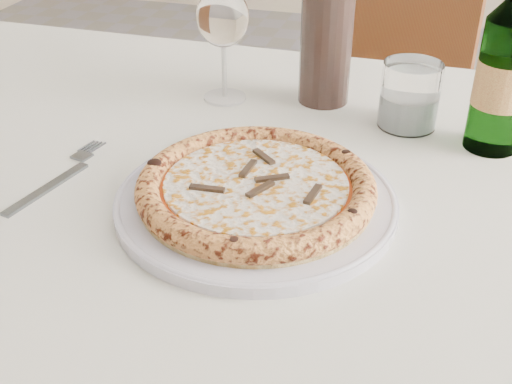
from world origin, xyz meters
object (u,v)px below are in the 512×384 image
dining_table (276,222)px  wine_bottle (328,14)px  chair_far (374,90)px  plate (256,200)px  wine_glass (223,20)px  tumbler (409,99)px  beer_bottle (505,71)px  pizza (256,187)px

dining_table → wine_bottle: size_ratio=4.65×
chair_far → plate: size_ratio=2.86×
wine_glass → dining_table: bearing=-54.5°
tumbler → beer_bottle: beer_bottle is taller
tumbler → wine_bottle: bearing=157.4°
chair_far → beer_bottle: bearing=-72.6°
tumbler → beer_bottle: (0.11, -0.04, 0.07)m
dining_table → plate: (0.00, -0.10, 0.10)m
plate → tumbler: bearing=60.9°
wine_glass → beer_bottle: 0.40m
tumbler → beer_bottle: 0.14m
dining_table → wine_glass: size_ratio=8.44×
pizza → wine_glass: 0.33m
dining_table → chair_far: chair_far is taller
chair_far → wine_glass: same height
pizza → wine_bottle: bearing=87.1°
beer_bottle → chair_far: bearing=107.4°
dining_table → wine_glass: wine_glass is taller
chair_far → tumbler: size_ratio=9.94×
plate → wine_bottle: 0.35m
plate → beer_bottle: 0.36m
tumbler → pizza: bearing=-119.1°
dining_table → chair_far: size_ratio=1.58×
chair_far → pizza: 0.96m
chair_far → plate: chair_far is taller
chair_far → pizza: bearing=-92.7°
beer_bottle → plate: bearing=-138.8°
beer_bottle → wine_bottle: wine_bottle is taller
wine_glass → beer_bottle: bearing=-8.1°
plate → beer_bottle: (0.26, 0.23, 0.10)m
pizza → tumbler: size_ratio=2.93×
plate → wine_bottle: wine_bottle is taller
dining_table → pizza: (-0.00, -0.10, 0.11)m
chair_far → plate: 0.96m
beer_bottle → wine_glass: bearing=171.9°
tumbler → wine_bottle: 0.17m
dining_table → chair_far: bearing=87.0°
plate → tumbler: size_ratio=3.47×
chair_far → wine_bottle: bearing=-92.6°
wine_glass → tumbler: 0.30m
chair_far → wine_glass: size_ratio=5.33×
wine_glass → wine_bottle: size_ratio=0.55×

